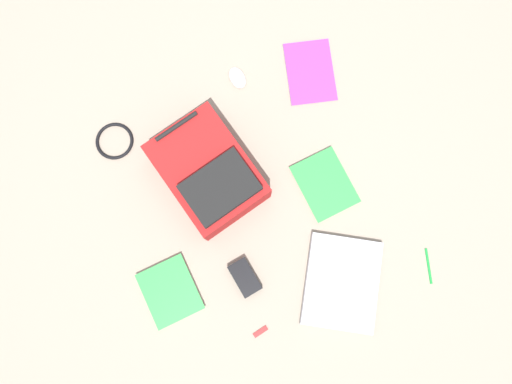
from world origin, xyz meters
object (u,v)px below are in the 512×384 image
cable_coil (115,141)px  computer_mouse (237,78)px  backpack (209,173)px  book_red (310,72)px  book_blue (325,185)px  book_comic (170,291)px  usb_stick (260,332)px  laptop (342,283)px  pen_black (429,266)px  power_brick (245,278)px

cable_coil → computer_mouse: bearing=9.9°
backpack → book_red: bearing=29.5°
book_red → book_blue: bearing=-102.1°
backpack → cable_coil: (-0.32, 0.26, -0.08)m
book_comic → computer_mouse: bearing=55.5°
book_blue → usb_stick: 0.61m
backpack → laptop: 0.65m
laptop → book_blue: (0.06, 0.38, -0.01)m
backpack → usb_stick: 0.63m
laptop → cable_coil: size_ratio=2.88×
pen_black → usb_stick: pen_black is taller
backpack → power_brick: 0.42m
book_comic → cable_coil: bearing=94.0°
book_red → usb_stick: 1.04m
usb_stick → pen_black: bearing=2.6°
computer_mouse → pen_black: size_ratio=0.70×
backpack → book_blue: bearing=-21.7°
laptop → power_brick: (-0.34, 0.13, 0.00)m
computer_mouse → power_brick: (-0.22, -0.77, -0.00)m
cable_coil → pen_black: bearing=-40.0°
laptop → pen_black: size_ratio=3.22×
book_red → usb_stick: size_ratio=5.11×
book_blue → power_brick: (-0.41, -0.24, 0.01)m
book_comic → cable_coil: 0.63m
power_brick → usb_stick: bearing=-91.6°
book_comic → usb_stick: size_ratio=4.28×
book_comic → usb_stick: 0.37m
book_red → power_brick: 0.87m
laptop → cable_coil: bearing=129.9°
computer_mouse → laptop: bearing=-90.4°
backpack → cable_coil: bearing=140.9°
power_brick → book_comic: bearing=172.3°
book_blue → usb_stick: size_ratio=4.69×
book_red → book_blue: (-0.10, -0.46, 0.00)m
book_comic → cable_coil: (-0.04, 0.63, -0.01)m
pen_black → laptop: bearing=172.5°
book_blue → pen_black: size_ratio=2.01×
backpack → pen_black: (0.69, -0.59, -0.08)m
backpack → power_brick: (0.01, -0.41, -0.07)m
laptop → book_red: 0.85m
book_blue → book_comic: 0.72m
cable_coil → usb_stick: size_ratio=2.60×
power_brick → computer_mouse: bearing=74.2°
backpack → pen_black: bearing=-40.4°
cable_coil → pen_black: cable_coil is taller
backpack → computer_mouse: bearing=57.6°
backpack → book_red: backpack is taller
usb_stick → book_red: bearing=60.7°
laptop → book_red: (0.16, 0.83, -0.01)m
laptop → pen_black: laptop is taller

